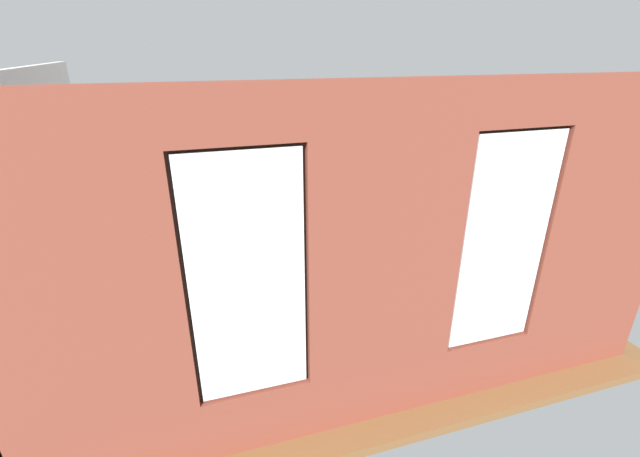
% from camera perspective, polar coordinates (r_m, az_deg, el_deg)
% --- Properties ---
extents(ground_plane, '(6.94, 5.70, 0.10)m').
position_cam_1_polar(ground_plane, '(6.56, -1.55, -8.38)').
color(ground_plane, brown).
extents(brick_wall_with_windows, '(6.34, 0.30, 3.17)m').
position_cam_1_polar(brick_wall_with_windows, '(3.75, 8.55, -6.21)').
color(brick_wall_with_windows, brown).
rests_on(brick_wall_with_windows, ground_plane).
extents(white_wall_right, '(0.10, 4.70, 3.17)m').
position_cam_1_polar(white_wall_right, '(5.73, -32.72, 1.11)').
color(white_wall_right, white).
rests_on(white_wall_right, ground_plane).
extents(couch_by_window, '(1.93, 0.87, 0.80)m').
position_cam_1_polar(couch_by_window, '(4.99, 6.59, -14.73)').
color(couch_by_window, black).
rests_on(couch_by_window, ground_plane).
extents(couch_left, '(1.00, 1.84, 0.80)m').
position_cam_1_polar(couch_left, '(7.16, 18.46, -3.35)').
color(couch_left, black).
rests_on(couch_left, ground_plane).
extents(coffee_table, '(1.33, 0.88, 0.44)m').
position_cam_1_polar(coffee_table, '(6.75, -0.93, -3.15)').
color(coffee_table, '#A87547').
rests_on(coffee_table, ground_plane).
extents(cup_ceramic, '(0.08, 0.08, 0.10)m').
position_cam_1_polar(cup_ceramic, '(6.94, 1.60, -1.47)').
color(cup_ceramic, '#33567F').
rests_on(cup_ceramic, coffee_table).
extents(candle_jar, '(0.08, 0.08, 0.09)m').
position_cam_1_polar(candle_jar, '(6.77, -2.55, -2.20)').
color(candle_jar, '#B7333D').
rests_on(candle_jar, coffee_table).
extents(remote_silver, '(0.17, 0.07, 0.02)m').
position_cam_1_polar(remote_silver, '(6.73, -0.94, -2.68)').
color(remote_silver, '#B2B2B7').
rests_on(remote_silver, coffee_table).
extents(media_console, '(1.01, 0.42, 0.52)m').
position_cam_1_polar(media_console, '(6.06, -27.62, -10.81)').
color(media_console, black).
rests_on(media_console, ground_plane).
extents(tv_flatscreen, '(0.95, 0.20, 0.64)m').
position_cam_1_polar(tv_flatscreen, '(5.79, -28.67, -5.99)').
color(tv_flatscreen, black).
rests_on(tv_flatscreen, media_console).
extents(papasan_chair, '(1.12, 1.12, 0.70)m').
position_cam_1_polar(papasan_chair, '(7.85, -4.77, 1.12)').
color(papasan_chair, olive).
rests_on(papasan_chair, ground_plane).
extents(potted_plant_by_left_couch, '(0.30, 0.30, 0.51)m').
position_cam_1_polar(potted_plant_by_left_couch, '(7.97, 10.74, 0.48)').
color(potted_plant_by_left_couch, '#47423D').
rests_on(potted_plant_by_left_couch, ground_plane).
extents(potted_plant_between_couches, '(0.70, 0.82, 1.38)m').
position_cam_1_polar(potted_plant_between_couches, '(5.47, 20.43, -7.83)').
color(potted_plant_between_couches, brown).
rests_on(potted_plant_between_couches, ground_plane).
extents(potted_plant_foreground_right, '(0.87, 0.84, 1.13)m').
position_cam_1_polar(potted_plant_foreground_right, '(7.78, -23.67, 0.36)').
color(potted_plant_foreground_right, '#47423D').
rests_on(potted_plant_foreground_right, ground_plane).
extents(potted_plant_near_tv, '(0.70, 0.70, 1.00)m').
position_cam_1_polar(potted_plant_near_tv, '(4.96, -23.80, -12.38)').
color(potted_plant_near_tv, beige).
rests_on(potted_plant_near_tv, ground_plane).
extents(potted_plant_beside_window_right, '(0.52, 0.52, 0.88)m').
position_cam_1_polar(potted_plant_beside_window_right, '(4.54, -24.17, -17.65)').
color(potted_plant_beside_window_right, '#9E5638').
rests_on(potted_plant_beside_window_right, ground_plane).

